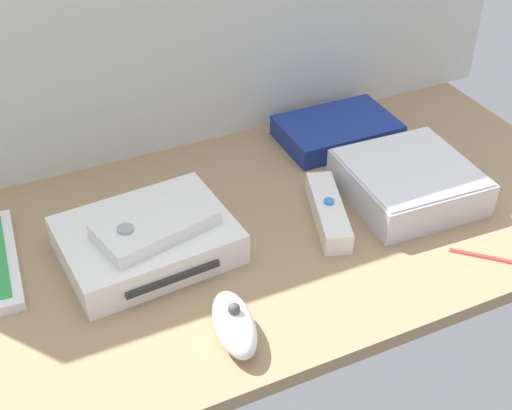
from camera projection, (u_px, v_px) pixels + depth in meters
The scene contains 8 objects.
ground_plane at pixel (256, 235), 93.77cm from camera, with size 100.00×48.00×2.00cm, color #9E7F5B.
game_console at pixel (147, 240), 87.83cm from camera, with size 22.12×17.67×4.40cm.
mini_computer at pixel (408, 182), 97.44cm from camera, with size 17.74×17.74×5.30cm.
network_router at pixel (337, 131), 110.42cm from camera, with size 18.15×12.57×3.40cm.
remote_wand at pixel (328, 212), 93.75cm from camera, with size 8.13×15.18×3.40cm.
remote_nunchuk at pixel (234, 324), 76.53cm from camera, with size 5.81×10.54×5.10cm.
remote_classic_pad at pixel (155, 224), 85.30cm from camera, with size 15.83×11.02×2.40cm.
stylus_pen at pixel (486, 255), 88.29cm from camera, with size 0.70×0.70×9.00cm, color red.
Camera 1 is at (-30.77, -65.77, 58.46)cm, focal length 48.76 mm.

